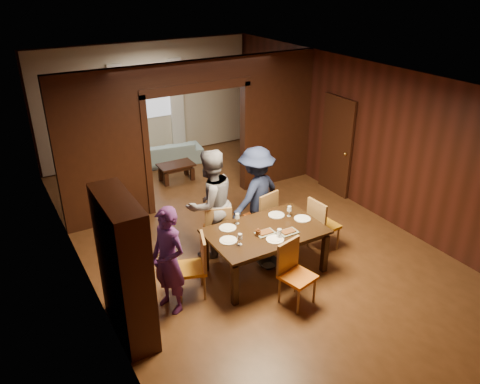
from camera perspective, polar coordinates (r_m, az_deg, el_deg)
floor at (r=8.74m, az=-0.28°, el=-4.95°), size 9.00×9.00×0.00m
ceiling at (r=7.67m, az=-0.33°, el=14.00°), size 5.50×9.00×0.02m
room_walls at (r=9.66m, az=-5.95°, el=7.80°), size 5.52×9.01×2.90m
person_purple at (r=6.60m, az=-8.69°, el=-8.27°), size 0.57×0.68×1.61m
person_grey at (r=7.73m, az=-3.65°, el=-1.44°), size 1.03×0.86×1.88m
person_navy at (r=8.19m, az=1.99°, el=-0.29°), size 1.28×0.98×1.74m
sofa at (r=11.82m, az=-9.24°, el=4.68°), size 1.96×0.99×0.55m
serving_bowl at (r=7.42m, az=3.69°, el=-3.86°), size 0.37×0.37×0.09m
dining_table at (r=7.52m, az=3.04°, el=-7.16°), size 1.81×1.13×0.76m
coffee_table at (r=10.86m, az=-7.77°, el=2.42°), size 0.80×0.50×0.40m
chair_left at (r=7.00m, az=-6.06°, el=-9.04°), size 0.56×0.56×0.97m
chair_right at (r=8.17m, az=10.22°, el=-3.83°), size 0.47×0.47×0.97m
chair_far_l at (r=7.91m, az=-2.79°, el=-4.46°), size 0.56×0.56×0.97m
chair_far_r at (r=8.34m, az=2.49°, el=-2.76°), size 0.53×0.53×0.97m
chair_near at (r=6.85m, az=7.06°, el=-10.01°), size 0.53×0.53×0.97m
hutch at (r=6.21m, az=-13.91°, el=-9.02°), size 0.40×1.20×2.00m
door_right at (r=10.11m, az=11.69°, el=5.51°), size 0.06×0.90×2.10m
window_far at (r=11.90m, az=-11.27°, el=11.87°), size 1.20×0.03×1.30m
curtain_left at (r=11.76m, az=-14.48°, el=9.12°), size 0.35×0.06×2.40m
curtain_right at (r=12.23m, az=-7.68°, el=10.33°), size 0.35×0.06×2.40m
plate_left at (r=7.05m, az=-1.43°, el=-5.91°), size 0.27×0.27×0.01m
plate_far_l at (r=7.36m, az=-1.51°, el=-4.39°), size 0.27×0.27×0.01m
plate_far_r at (r=7.75m, az=4.46°, el=-2.81°), size 0.27×0.27×0.01m
plate_right at (r=7.69m, az=7.61°, el=-3.23°), size 0.27×0.27×0.01m
plate_near at (r=7.09m, az=4.29°, el=-5.79°), size 0.27×0.27×0.01m
platter_a at (r=7.23m, az=3.11°, el=-4.96°), size 0.30×0.20×0.04m
platter_b at (r=7.27m, az=5.90°, el=-4.84°), size 0.30×0.20×0.04m
wineglass_left at (r=6.91m, az=-0.01°, el=-5.78°), size 0.08×0.08×0.18m
wineglass_far at (r=7.45m, az=-0.34°, el=-3.27°), size 0.08×0.08×0.18m
wineglass_right at (r=7.71m, az=6.02°, el=-2.35°), size 0.08×0.08×0.18m
tumbler at (r=7.12m, az=4.82°, el=-5.03°), size 0.07×0.07×0.14m
condiment_jar at (r=7.16m, az=2.22°, el=-4.93°), size 0.08×0.08×0.11m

